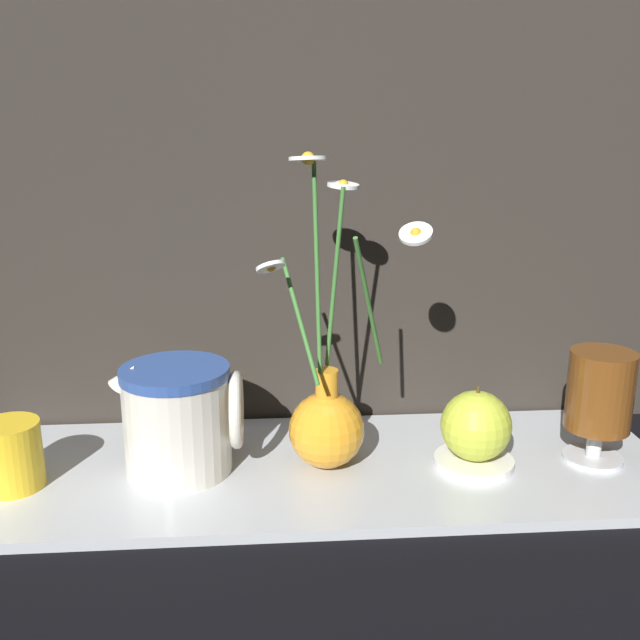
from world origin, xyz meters
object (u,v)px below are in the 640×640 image
tea_glass (600,395)px  orange_fruit (476,426)px  vase_with_flowers (327,418)px  yellow_mug (8,455)px  ceramic_pitcher (180,413)px

tea_glass → orange_fruit: tea_glass is taller
vase_with_flowers → tea_glass: (0.32, -0.01, 0.02)m
tea_glass → orange_fruit: size_ratio=1.51×
yellow_mug → orange_fruit: size_ratio=0.85×
yellow_mug → ceramic_pitcher: bearing=9.4°
vase_with_flowers → ceramic_pitcher: vase_with_flowers is taller
yellow_mug → tea_glass: (0.68, 0.01, 0.05)m
vase_with_flowers → orange_fruit: bearing=-5.0°
vase_with_flowers → ceramic_pitcher: size_ratio=2.44×
orange_fruit → ceramic_pitcher: bearing=176.7°
yellow_mug → ceramic_pitcher: (0.19, 0.03, 0.03)m
yellow_mug → tea_glass: tea_glass is taller
yellow_mug → vase_with_flowers: bearing=4.1°
ceramic_pitcher → orange_fruit: (0.35, -0.02, -0.02)m
vase_with_flowers → yellow_mug: size_ratio=4.71×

